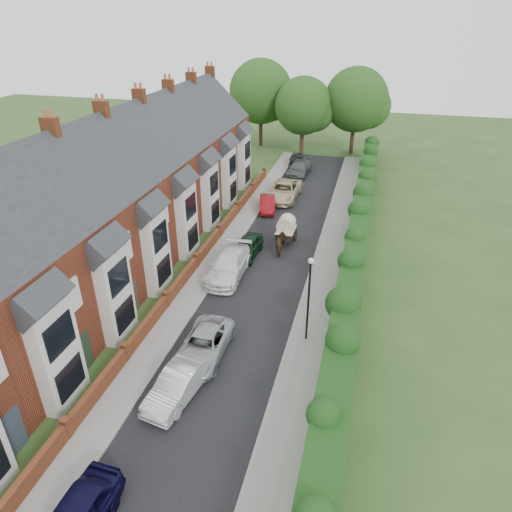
% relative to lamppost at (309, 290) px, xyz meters
% --- Properties ---
extents(ground, '(140.00, 140.00, 0.00)m').
position_rel_lamppost_xyz_m(ground, '(-3.40, -4.00, -3.30)').
color(ground, '#2D4C1E').
rests_on(ground, ground).
extents(road, '(6.00, 58.00, 0.02)m').
position_rel_lamppost_xyz_m(road, '(-3.90, 7.00, -3.29)').
color(road, black).
rests_on(road, ground).
extents(pavement_hedge_side, '(2.20, 58.00, 0.12)m').
position_rel_lamppost_xyz_m(pavement_hedge_side, '(0.20, 7.00, -3.24)').
color(pavement_hedge_side, gray).
rests_on(pavement_hedge_side, ground).
extents(pavement_house_side, '(1.70, 58.00, 0.12)m').
position_rel_lamppost_xyz_m(pavement_house_side, '(-7.75, 7.00, -3.24)').
color(pavement_house_side, gray).
rests_on(pavement_house_side, ground).
extents(kerb_hedge_side, '(0.18, 58.00, 0.13)m').
position_rel_lamppost_xyz_m(kerb_hedge_side, '(-0.85, 7.00, -3.23)').
color(kerb_hedge_side, gray).
rests_on(kerb_hedge_side, ground).
extents(kerb_house_side, '(0.18, 58.00, 0.13)m').
position_rel_lamppost_xyz_m(kerb_house_side, '(-6.95, 7.00, -3.23)').
color(kerb_house_side, gray).
rests_on(kerb_house_side, ground).
extents(hedge, '(2.10, 58.00, 2.85)m').
position_rel_lamppost_xyz_m(hedge, '(2.00, 7.00, -1.70)').
color(hedge, '#123310').
rests_on(hedge, ground).
extents(terrace_row, '(9.05, 40.50, 11.50)m').
position_rel_lamppost_xyz_m(terrace_row, '(-14.27, 5.98, 1.18)').
color(terrace_row, brown).
rests_on(terrace_row, ground).
extents(garden_wall_row, '(0.35, 40.35, 1.10)m').
position_rel_lamppost_xyz_m(garden_wall_row, '(-8.75, 6.00, -2.84)').
color(garden_wall_row, brown).
rests_on(garden_wall_row, ground).
extents(lamppost, '(0.32, 0.32, 5.16)m').
position_rel_lamppost_xyz_m(lamppost, '(0.00, 0.00, 0.00)').
color(lamppost, black).
rests_on(lamppost, ground).
extents(tree_far_left, '(7.14, 6.80, 9.29)m').
position_rel_lamppost_xyz_m(tree_far_left, '(-6.05, 36.08, 2.41)').
color(tree_far_left, '#332316').
rests_on(tree_far_left, ground).
extents(tree_far_right, '(7.98, 7.60, 10.31)m').
position_rel_lamppost_xyz_m(tree_far_right, '(-0.01, 38.08, 3.02)').
color(tree_far_right, '#332316').
rests_on(tree_far_right, ground).
extents(tree_far_back, '(8.40, 8.00, 10.82)m').
position_rel_lamppost_xyz_m(tree_far_back, '(-11.99, 39.08, 3.32)').
color(tree_far_back, '#332316').
rests_on(tree_far_back, ground).
extents(car_silver_a, '(2.22, 4.54, 1.43)m').
position_rel_lamppost_xyz_m(car_silver_a, '(-5.13, -5.54, -2.58)').
color(car_silver_a, '#BBBBC0').
rests_on(car_silver_a, ground).
extents(car_silver_b, '(2.25, 4.83, 1.34)m').
position_rel_lamppost_xyz_m(car_silver_b, '(-5.00, -2.60, -2.63)').
color(car_silver_b, '#ACAFB4').
rests_on(car_silver_b, ground).
extents(car_white, '(2.21, 5.44, 1.58)m').
position_rel_lamppost_xyz_m(car_white, '(-6.22, 5.50, -2.51)').
color(car_white, white).
rests_on(car_white, ground).
extents(car_green, '(1.84, 4.17, 1.40)m').
position_rel_lamppost_xyz_m(car_green, '(-5.79, 8.60, -2.60)').
color(car_green, black).
rests_on(car_green, ground).
extents(car_red, '(2.20, 4.05, 1.27)m').
position_rel_lamppost_xyz_m(car_red, '(-6.34, 17.40, -2.66)').
color(car_red, maroon).
rests_on(car_red, ground).
extents(car_beige, '(2.77, 5.82, 1.60)m').
position_rel_lamppost_xyz_m(car_beige, '(-5.44, 20.57, -2.50)').
color(car_beige, beige).
rests_on(car_beige, ground).
extents(car_grey, '(2.36, 5.23, 1.49)m').
position_rel_lamppost_xyz_m(car_grey, '(-5.28, 28.07, -2.55)').
color(car_grey, '#4D5053').
rests_on(car_grey, ground).
extents(car_black, '(2.14, 4.34, 1.42)m').
position_rel_lamppost_xyz_m(car_black, '(-6.12, 31.00, -2.59)').
color(car_black, black).
rests_on(car_black, ground).
extents(horse, '(1.23, 1.93, 1.51)m').
position_rel_lamppost_xyz_m(horse, '(-3.43, 9.52, -2.54)').
color(horse, '#452C19').
rests_on(horse, ground).
extents(horse_cart, '(1.41, 3.11, 2.24)m').
position_rel_lamppost_xyz_m(horse_cart, '(-3.43, 11.45, -2.02)').
color(horse_cart, black).
rests_on(horse_cart, ground).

